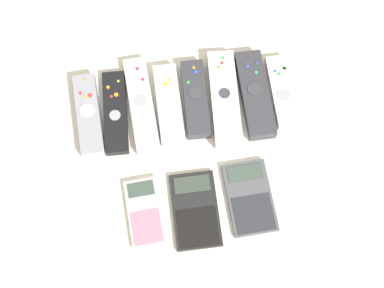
{
  "coord_description": "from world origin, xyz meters",
  "views": [
    {
      "loc": [
        -0.05,
        -0.35,
        1.02
      ],
      "look_at": [
        0.0,
        0.03,
        0.01
      ],
      "focal_mm": 50.0,
      "sensor_mm": 36.0,
      "label": 1
    }
  ],
  "objects": [
    {
      "name": "remote_1",
      "position": [
        -0.15,
        0.12,
        0.01
      ],
      "size": [
        0.05,
        0.19,
        0.02
      ],
      "rotation": [
        0.0,
        0.0,
        -0.03
      ],
      "color": "black",
      "rests_on": "ground_plane"
    },
    {
      "name": "calculator_0",
      "position": [
        -0.11,
        -0.09,
        0.01
      ],
      "size": [
        0.07,
        0.14,
        0.01
      ],
      "rotation": [
        0.0,
        0.0,
        0.06
      ],
      "color": "beige",
      "rests_on": "ground_plane"
    },
    {
      "name": "calculator_2",
      "position": [
        0.1,
        -0.09,
        0.01
      ],
      "size": [
        0.09,
        0.15,
        0.01
      ],
      "rotation": [
        0.0,
        0.0,
        0.04
      ],
      "color": "#4C4C51",
      "rests_on": "ground_plane"
    },
    {
      "name": "remote_5",
      "position": [
        0.08,
        0.13,
        0.01
      ],
      "size": [
        0.07,
        0.22,
        0.03
      ],
      "rotation": [
        0.0,
        0.0,
        -0.06
      ],
      "color": "#B7B7BC",
      "rests_on": "ground_plane"
    },
    {
      "name": "remote_4",
      "position": [
        0.02,
        0.13,
        0.01
      ],
      "size": [
        0.05,
        0.17,
        0.03
      ],
      "rotation": [
        0.0,
        0.0,
        -0.03
      ],
      "color": "#333338",
      "rests_on": "ground_plane"
    },
    {
      "name": "remote_3",
      "position": [
        -0.04,
        0.13,
        0.01
      ],
      "size": [
        0.05,
        0.18,
        0.03
      ],
      "rotation": [
        0.0,
        0.0,
        -0.0
      ],
      "color": "#B7B7BC",
      "rests_on": "ground_plane"
    },
    {
      "name": "calculator_1",
      "position": [
        -0.01,
        -0.1,
        0.01
      ],
      "size": [
        0.09,
        0.15,
        0.01
      ],
      "rotation": [
        0.0,
        0.0,
        -0.01
      ],
      "color": "black",
      "rests_on": "ground_plane"
    },
    {
      "name": "remote_2",
      "position": [
        -0.09,
        0.13,
        0.01
      ],
      "size": [
        0.06,
        0.22,
        0.02
      ],
      "rotation": [
        0.0,
        0.0,
        0.05
      ],
      "color": "silver",
      "rests_on": "ground_plane"
    },
    {
      "name": "remote_6",
      "position": [
        0.15,
        0.13,
        0.01
      ],
      "size": [
        0.06,
        0.2,
        0.03
      ],
      "rotation": [
        0.0,
        0.0,
        0.01
      ],
      "color": "#333338",
      "rests_on": "ground_plane"
    },
    {
      "name": "remote_0",
      "position": [
        -0.2,
        0.12,
        0.01
      ],
      "size": [
        0.06,
        0.18,
        0.03
      ],
      "rotation": [
        0.0,
        0.0,
        0.05
      ],
      "color": "gray",
      "rests_on": "ground_plane"
    },
    {
      "name": "ground_plane",
      "position": [
        0.0,
        0.0,
        0.0
      ],
      "size": [
        3.0,
        3.0,
        0.0
      ],
      "primitive_type": "plane",
      "color": "beige"
    },
    {
      "name": "remote_7",
      "position": [
        0.2,
        0.13,
        0.01
      ],
      "size": [
        0.05,
        0.16,
        0.02
      ],
      "rotation": [
        0.0,
        0.0,
        -0.01
      ],
      "color": "white",
      "rests_on": "ground_plane"
    }
  ]
}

